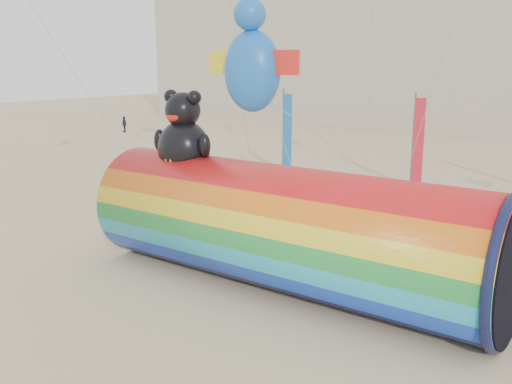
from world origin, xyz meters
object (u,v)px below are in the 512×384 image
Objects in this scene: kite_handler at (379,236)px; hotel_building at (409,27)px; windsock_assembly at (285,225)px; fabric_bundle at (395,271)px.

hotel_building is at bearing -110.09° from kite_handler.
windsock_assembly is at bearing -72.29° from hotel_building.
windsock_assembly reaches higher than kite_handler.
kite_handler reaches higher than fabric_bundle.
kite_handler is 1.54m from fabric_bundle.
hotel_building reaches higher than windsock_assembly.
fabric_bundle is (2.43, 2.82, -1.80)m from windsock_assembly.
hotel_building is 47.52m from fabric_bundle.
kite_handler is at bearing 137.82° from fabric_bundle.
windsock_assembly is 4.92× the size of fabric_bundle.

